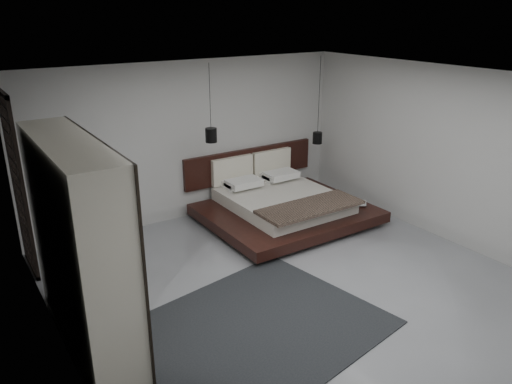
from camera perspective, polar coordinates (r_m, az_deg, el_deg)
floor at (r=7.11m, az=4.13°, el=-10.31°), size 6.00×6.00×0.00m
ceiling at (r=6.18m, az=4.80°, el=12.66°), size 6.00×6.00×0.00m
wall_back at (r=8.96m, az=-7.38°, el=5.83°), size 6.00×0.00×6.00m
wall_left at (r=5.36m, az=-22.03°, el=-5.70°), size 0.00×6.00×6.00m
wall_right at (r=8.61m, az=20.53°, el=4.09°), size 0.00×6.00×6.00m
lattice_screen at (r=7.67m, az=-25.53°, el=0.70°), size 0.05×0.90×2.60m
bed at (r=9.01m, az=2.95°, el=-1.38°), size 2.81×2.41×1.08m
book_lower at (r=9.26m, az=11.16°, el=-1.25°), size 0.27×0.32×0.03m
book_upper at (r=9.21m, az=11.21°, el=-1.20°), size 0.34×0.34×0.02m
pendant_left at (r=8.37m, az=-5.15°, el=6.50°), size 0.19×0.19×1.29m
pendant_right at (r=9.73m, az=7.03°, el=6.20°), size 0.18×0.18×1.65m
wardrobe at (r=5.77m, az=-19.50°, el=-5.84°), size 0.57×2.42×2.37m
rug at (r=6.09m, az=-1.42°, el=-16.02°), size 3.63×2.86×0.01m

